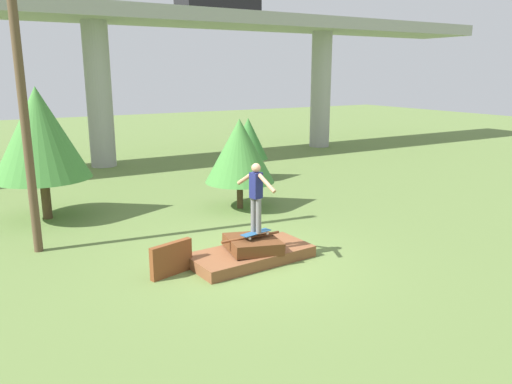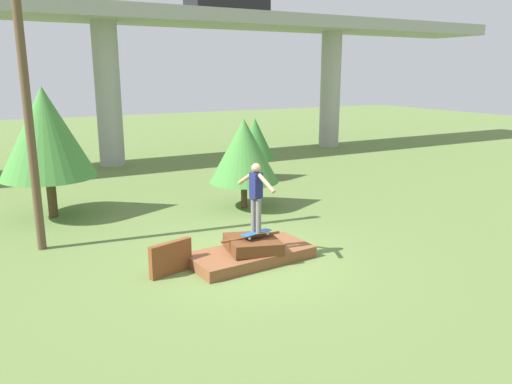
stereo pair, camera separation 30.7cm
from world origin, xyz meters
TOP-DOWN VIEW (x-y plane):
  - ground_plane at (0.00, 0.00)m, footprint 80.00×80.00m
  - scrap_pile at (0.01, -0.01)m, footprint 2.85×1.47m
  - scrap_plank_loose at (-1.83, 0.15)m, footprint 1.00×0.41m
  - skateboard at (0.09, -0.07)m, footprint 0.78×0.37m
  - skater at (0.09, -0.07)m, footprint 0.34×1.19m
  - highway_overpass at (0.00, 13.41)m, footprint 44.00×3.75m
  - car_on_overpass_left at (6.02, 13.88)m, footprint 3.83×1.87m
  - utility_pole at (-4.05, 3.08)m, footprint 1.30×0.20m
  - tree_behind_left at (4.23, 7.65)m, footprint 1.54×1.54m
  - tree_behind_right at (-3.45, 5.87)m, footprint 2.67×2.67m
  - tree_mid_back at (1.92, 4.07)m, footprint 2.14×2.14m

SIDE VIEW (x-z plane):
  - ground_plane at x=0.00m, z-range 0.00..0.00m
  - scrap_pile at x=0.01m, z-range -0.09..0.49m
  - scrap_plank_loose at x=-1.83m, z-range 0.00..0.70m
  - skateboard at x=0.09m, z-range 0.62..0.71m
  - skater at x=0.09m, z-range 0.80..2.35m
  - tree_behind_left at x=4.23m, z-range 0.41..2.82m
  - tree_mid_back at x=1.92m, z-range 0.41..3.19m
  - tree_behind_right at x=-3.45m, z-range 0.59..4.35m
  - utility_pole at x=-4.05m, z-range 0.12..7.63m
  - highway_overpass at x=0.00m, z-range 2.49..9.36m
  - car_on_overpass_left at x=6.02m, z-range 6.72..8.28m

